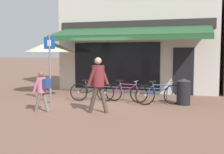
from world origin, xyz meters
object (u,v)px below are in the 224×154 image
pedestrian_child (42,87)px  cafe_parasol (50,47)px  parking_sign (50,62)px  pedestrian_adult (98,79)px  bicycle_black (92,92)px  bicycle_purple (126,92)px  bicycle_blue (159,94)px  litter_bin (184,92)px

pedestrian_child → cafe_parasol: cafe_parasol is taller
parking_sign → cafe_parasol: parking_sign is taller
pedestrian_adult → bicycle_black: bearing=-52.5°
bicycle_black → cafe_parasol: 3.35m
bicycle_purple → parking_sign: 3.06m
bicycle_blue → pedestrian_adult: (-1.67, -1.89, 0.66)m
bicycle_purple → bicycle_blue: (1.30, -0.25, 0.02)m
pedestrian_adult → bicycle_purple: bearing=-88.2°
litter_bin → parking_sign: 4.99m
bicycle_purple → cafe_parasol: cafe_parasol is taller
pedestrian_adult → cafe_parasol: (-3.45, 3.26, 1.09)m
parking_sign → cafe_parasol: (-1.20, 2.20, 0.62)m
bicycle_black → litter_bin: bearing=-5.3°
cafe_parasol → bicycle_black: bearing=-27.6°
bicycle_black → bicycle_blue: bicycle_blue is taller
pedestrian_child → cafe_parasol: 4.25m
bicycle_purple → bicycle_black: bearing=-167.1°
bicycle_black → bicycle_blue: (2.61, -0.06, 0.02)m
parking_sign → cafe_parasol: 2.58m
bicycle_purple → parking_sign: parking_sign is taller
bicycle_black → bicycle_purple: size_ratio=1.01×
bicycle_blue → parking_sign: size_ratio=0.66×
pedestrian_adult → cafe_parasol: bearing=-31.6°
bicycle_black → pedestrian_child: 2.51m
litter_bin → cafe_parasol: size_ratio=0.40×
bicycle_black → pedestrian_adult: pedestrian_adult is taller
bicycle_black → pedestrian_child: size_ratio=1.32×
bicycle_purple → bicycle_blue: 1.32m
bicycle_purple → pedestrian_adult: 2.27m
pedestrian_child → litter_bin: bearing=-141.2°
bicycle_blue → pedestrian_child: bearing=-169.9°
bicycle_blue → pedestrian_child: pedestrian_child is taller
bicycle_black → cafe_parasol: cafe_parasol is taller
pedestrian_adult → cafe_parasol: 4.88m
bicycle_purple → parking_sign: (-2.62, -1.07, 1.16)m
bicycle_blue → pedestrian_adult: size_ratio=0.94×
pedestrian_child → bicycle_black: bearing=-101.1°
bicycle_blue → parking_sign: parking_sign is taller
bicycle_black → cafe_parasol: size_ratio=0.72×
bicycle_black → parking_sign: parking_sign is taller
bicycle_black → parking_sign: 1.96m
pedestrian_child → bicycle_blue: bearing=-138.5°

